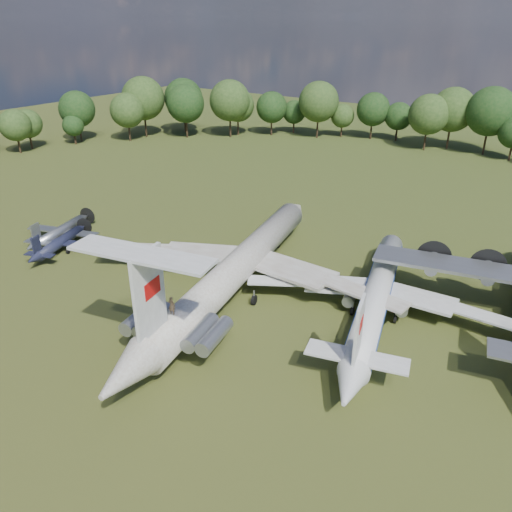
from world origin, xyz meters
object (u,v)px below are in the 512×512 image
Objects in this scene: small_prop_west at (60,245)px; person_on_il62 at (172,305)px; tu104_jet at (376,299)px; il62_airliner at (237,273)px; small_prop_northwest at (61,233)px.

person_on_il62 is (31.94, -9.20, 5.23)m from small_prop_west.
il62_airliner is at bearing -178.41° from tu104_jet.
person_on_il62 is at bearing -36.14° from small_prop_northwest.
il62_airliner is at bearing -12.54° from small_prop_northwest.
il62_airliner is at bearing -9.64° from small_prop_west.
il62_airliner reaches higher than small_prop_west.
small_prop_northwest is 8.27× the size of person_on_il62.
person_on_il62 is (-13.40, -19.55, 4.28)m from tu104_jet.
il62_airliner is 3.59× the size of small_prop_west.
tu104_jet is 49.41m from small_prop_northwest.
small_prop_west is 0.95× the size of small_prop_northwest.
tu104_jet is 2.72× the size of small_prop_west.
il62_airliner is 32.47m from small_prop_northwest.
person_on_il62 is (35.40, -11.89, 5.17)m from small_prop_northwest.
small_prop_northwest reaches higher than small_prop_west.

